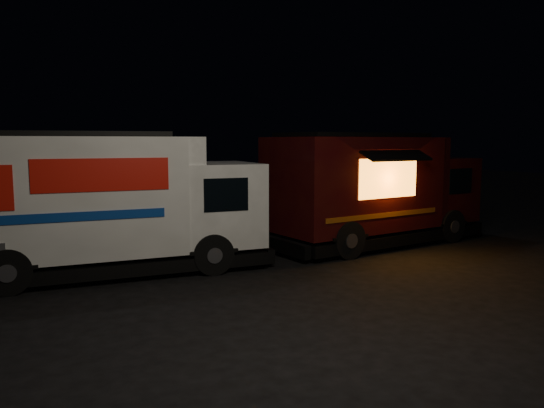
{
  "coord_description": "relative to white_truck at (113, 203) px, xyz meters",
  "views": [
    {
      "loc": [
        -4.29,
        -9.49,
        3.0
      ],
      "look_at": [
        1.03,
        2.0,
        1.5
      ],
      "focal_mm": 35.0,
      "sensor_mm": 36.0,
      "label": 1
    }
  ],
  "objects": [
    {
      "name": "ground",
      "position": [
        2.55,
        -2.85,
        -1.61
      ],
      "size": [
        80.0,
        80.0,
        0.0
      ],
      "primitive_type": "plane",
      "color": "black",
      "rests_on": "ground"
    },
    {
      "name": "red_truck",
      "position": [
        7.51,
        0.38,
        0.01
      ],
      "size": [
        7.25,
        3.57,
        3.23
      ],
      "primitive_type": null,
      "rotation": [
        0.0,
        0.0,
        0.15
      ],
      "color": "#340D09",
      "rests_on": "ground"
    },
    {
      "name": "white_truck",
      "position": [
        0.0,
        0.0,
        0.0
      ],
      "size": [
        7.17,
        2.68,
        3.21
      ],
      "primitive_type": null,
      "rotation": [
        0.0,
        0.0,
        -0.04
      ],
      "color": "white",
      "rests_on": "ground"
    }
  ]
}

